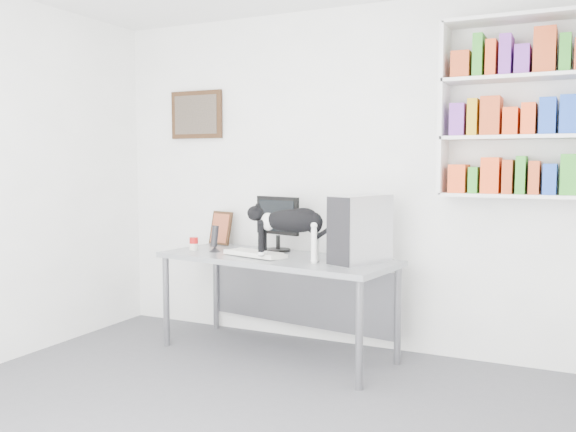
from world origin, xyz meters
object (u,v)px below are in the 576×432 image
at_px(desk, 276,306).
at_px(speaker, 215,238).
at_px(keyboard, 255,254).
at_px(leaning_print, 221,227).
at_px(cat, 291,234).
at_px(pc_tower, 361,229).
at_px(soup_can, 194,244).
at_px(bookshelf, 518,108).
at_px(monitor, 278,223).

bearing_deg(desk, speaker, -171.36).
height_order(keyboard, leaning_print, leaning_print).
xyz_separation_m(desk, cat, (0.20, -0.16, 0.58)).
bearing_deg(speaker, cat, 9.33).
bearing_deg(pc_tower, soup_can, -160.51).
relative_size(bookshelf, monitor, 2.76).
bearing_deg(pc_tower, leaning_print, -175.51).
relative_size(desk, pc_tower, 3.82).
xyz_separation_m(keyboard, cat, (0.34, -0.09, 0.18)).
distance_m(monitor, leaning_print, 0.65).
bearing_deg(monitor, pc_tower, -3.12).
xyz_separation_m(monitor, keyboard, (-0.04, -0.31, -0.21)).
relative_size(bookshelf, speaker, 5.65).
distance_m(soup_can, cat, 0.98).
height_order(soup_can, cat, cat).
bearing_deg(desk, leaning_print, 160.50).
bearing_deg(cat, keyboard, 154.79).
xyz_separation_m(pc_tower, leaning_print, (-1.41, 0.39, -0.09)).
height_order(speaker, cat, cat).
bearing_deg(desk, pc_tower, 7.45).
bearing_deg(pc_tower, keyboard, -155.46).
relative_size(bookshelf, desk, 0.67).
bearing_deg(cat, speaker, 157.76).
height_order(monitor, pc_tower, pc_tower).
bearing_deg(bookshelf, soup_can, -171.58).
bearing_deg(monitor, soup_can, -145.38).
bearing_deg(soup_can, cat, -10.18).
bearing_deg(speaker, keyboard, 11.89).
distance_m(bookshelf, monitor, 1.97).
xyz_separation_m(bookshelf, monitor, (-1.77, -0.12, -0.86)).
xyz_separation_m(speaker, soup_can, (-0.21, 0.01, -0.06)).
bearing_deg(keyboard, desk, 41.78).
xyz_separation_m(bookshelf, cat, (-1.46, -0.53, -0.89)).
bearing_deg(keyboard, pc_tower, 19.32).
xyz_separation_m(monitor, pc_tower, (0.78, -0.25, 0.02)).
bearing_deg(pc_tower, monitor, -177.72).
distance_m(keyboard, soup_can, 0.62).
height_order(bookshelf, pc_tower, bookshelf).
bearing_deg(desk, monitor, 121.83).
relative_size(monitor, keyboard, 0.90).
relative_size(leaning_print, soup_can, 2.92).
height_order(monitor, cat, monitor).
relative_size(monitor, cat, 0.70).
height_order(speaker, soup_can, speaker).
relative_size(keyboard, leaning_print, 1.67).
distance_m(bookshelf, speaker, 2.45).
distance_m(monitor, keyboard, 0.38).
bearing_deg(pc_tower, cat, -141.77).
xyz_separation_m(keyboard, pc_tower, (0.82, 0.06, 0.22)).
distance_m(desk, speaker, 0.74).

